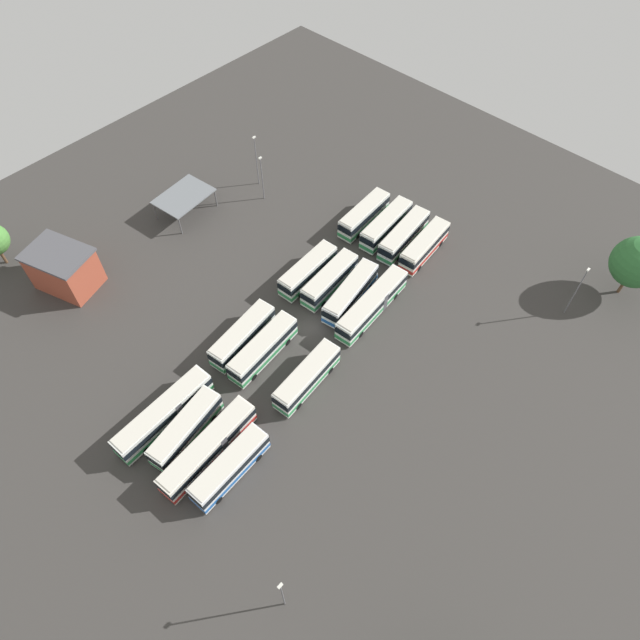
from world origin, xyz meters
TOP-DOWN VIEW (x-y plane):
  - ground_plane at (0.00, 0.00)m, footprint 120.53×120.53m
  - bus_row0_slot0 at (-20.74, -7.91)m, footprint 10.51×3.42m
  - bus_row0_slot1 at (-21.42, -3.98)m, footprint 11.00×3.63m
  - bus_row0_slot2 at (-21.46, -0.57)m, footprint 11.06×3.83m
  - bus_row0_slot3 at (-21.82, 3.07)m, footprint 10.52×3.63m
  - bus_row1_slot0 at (-6.28, -6.25)m, footprint 10.54×3.33m
  - bus_row1_slot1 at (-7.16, -2.79)m, footprint 10.51×3.57m
  - bus_row1_slot2 at (-7.35, 1.01)m, footprint 11.37×4.51m
  - bus_row1_slot3 at (-7.90, 4.52)m, footprint 13.84×3.76m
  - bus_row2_slot0 at (7.94, -4.63)m, footprint 10.97×3.99m
  - bus_row2_slot1 at (7.51, -1.15)m, footprint 11.37×3.74m
  - bus_row2_slot3 at (6.71, 6.04)m, footprint 10.82×3.60m
  - bus_row3_slot0 at (22.12, -3.03)m, footprint 13.79×3.33m
  - bus_row3_slot1 at (21.63, 0.47)m, footprint 10.85×4.46m
  - bus_row3_slot2 at (21.33, 4.27)m, footprint 13.84×3.79m
  - bus_row3_slot3 at (21.22, 7.84)m, footprint 10.67×3.26m
  - depot_building at (17.95, -31.06)m, footprint 8.82×10.42m
  - maintenance_shelter at (-3.30, -30.60)m, footprint 9.26×7.12m
  - lamp_post_near_entrance at (-26.54, 24.38)m, footprint 0.56×0.28m
  - lamp_post_by_building at (-16.12, -27.28)m, footprint 0.56×0.28m
  - lamp_post_mid_lot at (-14.14, -23.91)m, footprint 0.56×0.28m
  - lamp_post_far_corner at (26.71, 22.08)m, footprint 0.56×0.28m
  - tree_north_edge at (-35.28, 28.23)m, footprint 7.15×7.15m

SIDE VIEW (x-z plane):
  - ground_plane at x=0.00m, z-range 0.00..0.00m
  - bus_row0_slot3 at x=-21.82m, z-range 0.10..3.73m
  - bus_row1_slot1 at x=-7.16m, z-range 0.10..3.73m
  - bus_row0_slot0 at x=-20.74m, z-range 0.10..3.73m
  - bus_row1_slot0 at x=-6.28m, z-range 0.10..3.73m
  - bus_row3_slot3 at x=21.22m, z-range 0.10..3.73m
  - bus_row3_slot1 at x=21.63m, z-range 0.10..3.73m
  - bus_row2_slot3 at x=6.71m, z-range 0.10..3.73m
  - bus_row2_slot0 at x=7.94m, z-range 0.10..3.73m
  - bus_row0_slot1 at x=-21.42m, z-range 0.10..3.73m
  - bus_row0_slot2 at x=-21.46m, z-range 0.10..3.73m
  - bus_row1_slot2 at x=-7.35m, z-range 0.10..3.73m
  - bus_row2_slot1 at x=7.51m, z-range 0.10..3.73m
  - bus_row1_slot3 at x=-7.90m, z-range 0.10..3.74m
  - bus_row3_slot0 at x=22.12m, z-range 0.10..3.74m
  - bus_row3_slot2 at x=21.33m, z-range 0.10..3.74m
  - depot_building at x=17.95m, z-range 0.02..6.44m
  - maintenance_shelter at x=-3.30m, z-range 1.55..5.02m
  - lamp_post_mid_lot at x=-14.14m, z-range 0.41..8.62m
  - lamp_post_far_corner at x=26.71m, z-range 0.42..8.89m
  - lamp_post_near_entrance at x=-26.54m, z-range 0.42..9.51m
  - lamp_post_by_building at x=-16.12m, z-range 0.42..9.69m
  - tree_north_edge at x=-35.28m, z-range 1.35..11.22m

